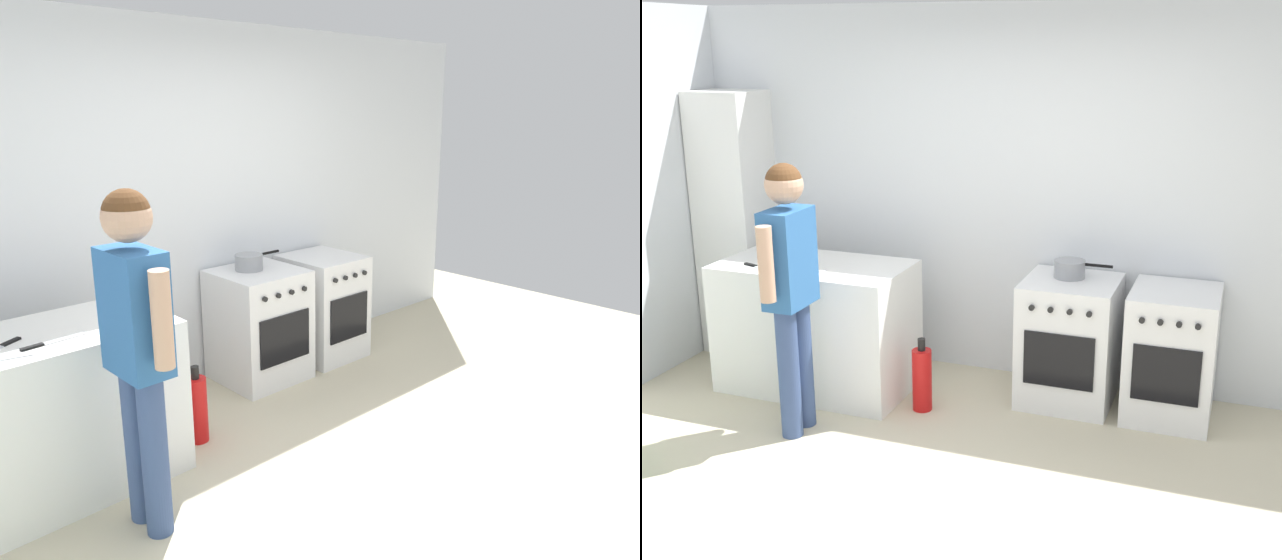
% 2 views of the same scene
% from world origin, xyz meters
% --- Properties ---
extents(ground_plane, '(8.00, 8.00, 0.00)m').
position_xyz_m(ground_plane, '(0.00, 0.00, 0.00)').
color(ground_plane, beige).
extents(back_wall, '(6.00, 0.10, 2.60)m').
position_xyz_m(back_wall, '(0.00, 1.95, 1.30)').
color(back_wall, silver).
rests_on(back_wall, ground).
extents(counter_unit, '(1.30, 0.70, 0.90)m').
position_xyz_m(counter_unit, '(-1.35, 1.20, 0.45)').
color(counter_unit, white).
rests_on(counter_unit, ground).
extents(oven_left, '(0.61, 0.62, 0.85)m').
position_xyz_m(oven_left, '(0.35, 1.58, 0.43)').
color(oven_left, white).
rests_on(oven_left, ground).
extents(oven_right, '(0.55, 0.62, 0.85)m').
position_xyz_m(oven_right, '(1.02, 1.58, 0.43)').
color(oven_right, white).
rests_on(oven_right, ground).
extents(pot, '(0.39, 0.21, 0.12)m').
position_xyz_m(pot, '(0.32, 1.64, 0.91)').
color(pot, gray).
rests_on(pot, oven_left).
extents(knife_paring, '(0.20, 0.12, 0.01)m').
position_xyz_m(knife_paring, '(-1.53, 1.16, 0.91)').
color(knife_paring, silver).
rests_on(knife_paring, counter_unit).
extents(knife_carving, '(0.33, 0.06, 0.01)m').
position_xyz_m(knife_carving, '(-1.36, 1.03, 0.90)').
color(knife_carving, silver).
rests_on(knife_carving, counter_unit).
extents(person, '(0.22, 0.57, 1.68)m').
position_xyz_m(person, '(-1.14, 0.57, 1.01)').
color(person, '#384C7A').
rests_on(person, ground).
extents(fire_extinguisher, '(0.13, 0.13, 0.50)m').
position_xyz_m(fire_extinguisher, '(-0.52, 1.10, 0.22)').
color(fire_extinguisher, red).
rests_on(fire_extinguisher, ground).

